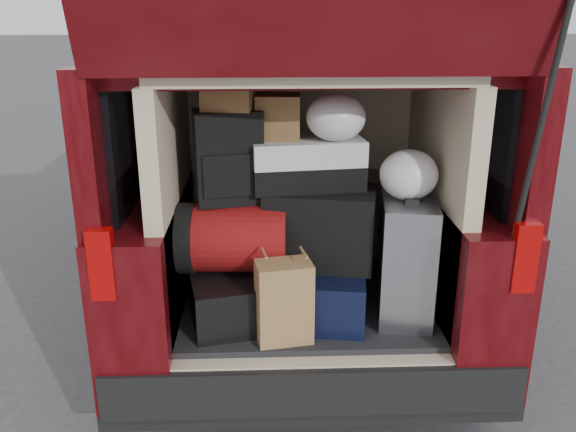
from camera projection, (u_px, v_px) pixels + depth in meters
name	position (u px, v px, depth m)	size (l,w,h in m)	color
ground	(307.00, 418.00, 3.12)	(80.00, 80.00, 0.00)	#3A3A3C
minivan	(291.00, 158.00, 4.57)	(1.90, 5.35, 2.77)	black
load_floor	(304.00, 343.00, 3.29)	(1.24, 1.05, 0.55)	black
black_hardshell	(234.00, 290.00, 3.00)	(0.43, 0.59, 0.24)	black
navy_hardshell	(317.00, 288.00, 3.02)	(0.46, 0.57, 0.25)	black
silver_roller	(406.00, 260.00, 2.92)	(0.25, 0.40, 0.59)	silver
kraft_bag	(284.00, 302.00, 2.73)	(0.25, 0.16, 0.38)	#AD7D4E
red_duffel	(233.00, 238.00, 2.90)	(0.51, 0.33, 0.33)	maroon
black_soft_case	(320.00, 227.00, 2.95)	(0.52, 0.31, 0.37)	black
backpack	(228.00, 157.00, 2.83)	(0.31, 0.19, 0.44)	black
twotone_duffel	(307.00, 163.00, 2.90)	(0.53, 0.27, 0.24)	silver
grocery_sack_lower	(228.00, 87.00, 2.73)	(0.22, 0.18, 0.20)	brown
grocery_sack_upper	(278.00, 117.00, 2.83)	(0.20, 0.17, 0.20)	brown
plastic_bag_center	(336.00, 117.00, 2.77)	(0.27, 0.25, 0.22)	white
plastic_bag_right	(409.00, 175.00, 2.80)	(0.27, 0.25, 0.23)	white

